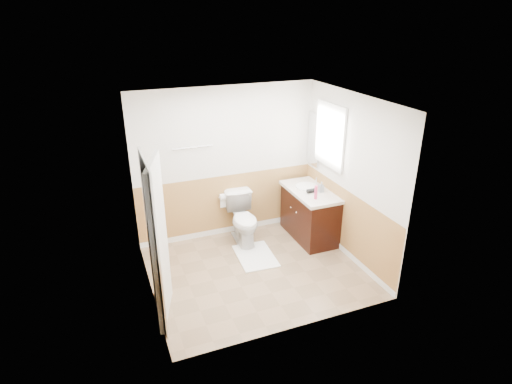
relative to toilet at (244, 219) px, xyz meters
name	(u,v)px	position (x,y,z in m)	size (l,w,h in m)	color
floor	(256,271)	(-0.14, -0.89, -0.40)	(3.00, 3.00, 0.00)	#8C7051
ceiling	(256,101)	(-0.14, -0.89, 2.10)	(3.00, 3.00, 0.00)	white
wall_back	(226,163)	(-0.14, 0.41, 0.85)	(3.00, 3.00, 0.00)	silver
wall_front	(300,237)	(-0.14, -2.19, 0.85)	(3.00, 3.00, 0.00)	silver
wall_left	(144,211)	(-1.64, -0.89, 0.85)	(3.00, 3.00, 0.00)	silver
wall_right	(350,178)	(1.36, -0.89, 0.85)	(3.00, 3.00, 0.00)	silver
wainscot_back	(228,206)	(-0.14, 0.40, 0.10)	(3.00, 3.00, 0.00)	#B28847
wainscot_front	(297,293)	(-0.14, -2.18, 0.10)	(3.00, 3.00, 0.00)	#B28847
wainscot_left	(151,262)	(-1.62, -0.89, 0.10)	(2.60, 2.60, 0.00)	#B28847
wainscot_right	(345,223)	(1.35, -0.89, 0.10)	(2.60, 2.60, 0.00)	#B28847
toilet	(244,219)	(0.00, 0.00, 0.00)	(0.45, 0.79, 0.81)	white
bath_mat	(255,256)	(0.00, -0.53, -0.39)	(0.55, 0.80, 0.02)	white
vanity_cabinet	(310,215)	(1.08, -0.26, 0.00)	(0.55, 1.10, 0.80)	black
vanity_knob_left	(296,212)	(0.78, -0.36, 0.15)	(0.03, 0.03, 0.03)	silver
vanity_knob_right	(291,207)	(0.78, -0.16, 0.15)	(0.03, 0.03, 0.03)	silver
countertop	(310,192)	(1.07, -0.26, 0.42)	(0.60, 1.15, 0.05)	beige
sink_basin	(307,186)	(1.08, -0.11, 0.46)	(0.36, 0.36, 0.02)	white
faucet	(316,182)	(1.26, -0.11, 0.52)	(0.02, 0.02, 0.14)	silver
lotion_bottle	(316,192)	(0.98, -0.59, 0.56)	(0.05, 0.05, 0.22)	#D33665
soap_dispenser	(321,187)	(1.20, -0.37, 0.53)	(0.08, 0.08, 0.17)	gray
hair_dryer_body	(311,191)	(1.03, -0.35, 0.48)	(0.07, 0.07, 0.14)	black
hair_dryer_handle	(308,192)	(1.00, -0.32, 0.45)	(0.03, 0.03, 0.07)	black
mirror_panel	(314,139)	(1.34, 0.21, 1.15)	(0.02, 0.35, 0.90)	silver
window_frame	(330,136)	(1.33, -0.30, 1.35)	(0.04, 0.80, 1.00)	white
window_glass	(331,135)	(1.35, -0.30, 1.35)	(0.01, 0.70, 0.90)	white
door	(160,243)	(-1.54, -1.34, 0.62)	(0.05, 0.80, 2.04)	white
door_frame	(153,243)	(-1.61, -1.34, 0.63)	(0.02, 0.92, 2.10)	white
door_knob	(160,234)	(-1.48, -1.01, 0.55)	(0.06, 0.06, 0.06)	silver
towel_bar	(193,147)	(-0.69, 0.36, 1.20)	(0.02, 0.02, 0.62)	silver
tp_holder_bar	(223,197)	(-0.24, 0.34, 0.30)	(0.02, 0.02, 0.14)	silver
tp_roll	(223,197)	(-0.24, 0.34, 0.30)	(0.11, 0.11, 0.10)	white
tp_sheet	(223,203)	(-0.24, 0.34, 0.19)	(0.10, 0.01, 0.16)	white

